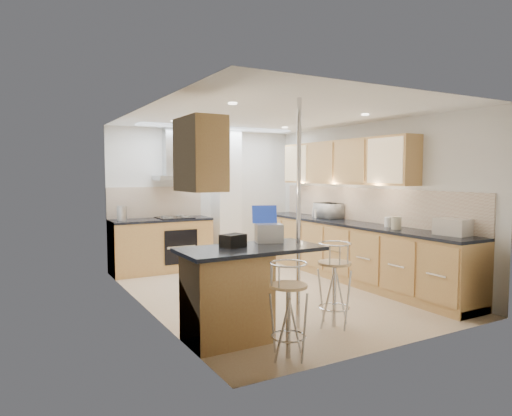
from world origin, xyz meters
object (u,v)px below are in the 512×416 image
bread_bin (453,227)px  microwave (329,211)px  bar_stool_end (334,284)px  bar_stool_near (288,310)px  laptop (269,233)px

bread_bin → microwave: bearing=82.9°
bar_stool_end → bread_bin: bread_bin is taller
bar_stool_near → bar_stool_end: size_ratio=0.95×
laptop → bar_stool_near: laptop is taller
bar_stool_near → bread_bin: (2.70, 0.34, 0.57)m
bar_stool_end → bread_bin: 1.87m
bar_stool_near → bread_bin: bread_bin is taller
laptop → bar_stool_near: size_ratio=0.32×
bar_stool_near → laptop: bearing=79.1°
laptop → microwave: bearing=60.1°
laptop → bar_stool_end: (0.62, -0.37, -0.57)m
bread_bin → bar_stool_near: bearing=179.7°
microwave → bread_bin: microwave is taller
microwave → bar_stool_end: (-1.76, -2.33, -0.58)m
bar_stool_near → bread_bin: bearing=15.8°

